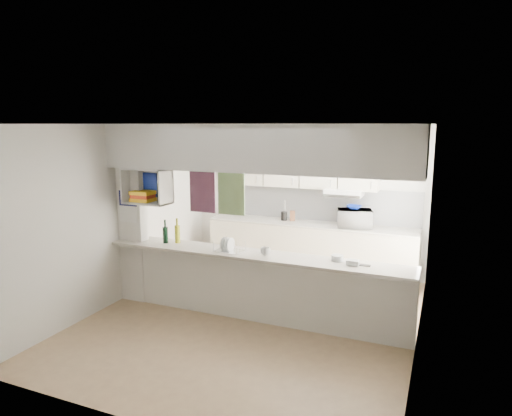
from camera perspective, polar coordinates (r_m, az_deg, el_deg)
The scene contains 16 objects.
floor at distance 6.36m, azimuth -0.51°, elevation -13.67°, with size 4.80×4.80×0.00m, color #987758.
ceiling at distance 5.81m, azimuth -0.55°, elevation 10.45°, with size 4.80×4.80×0.00m, color white.
wall_back at distance 8.17m, azimuth 6.13°, elevation 1.23°, with size 4.20×4.20×0.00m, color silver.
wall_left at distance 7.03m, azimuth -16.45°, elevation -0.64°, with size 4.80×4.80×0.00m, color silver.
wall_right at distance 5.50m, azimuth 20.08°, elevation -3.87°, with size 4.80×4.80×0.00m, color silver.
servery_partition at distance 5.95m, azimuth -2.06°, elevation 1.36°, with size 4.20×0.50×2.60m.
cubby_shelf at distance 6.60m, azimuth -13.37°, elevation 2.42°, with size 0.65×0.35×0.50m.
kitchen_run at distance 7.97m, azimuth 6.62°, elevation -2.49°, with size 3.60×0.63×2.24m.
microwave at distance 7.67m, azimuth 12.24°, elevation -1.30°, with size 0.54×0.37×0.30m, color white.
bowl at distance 7.67m, azimuth 12.17°, elevation 0.09°, with size 0.25×0.25×0.06m, color navy.
dish_rack at distance 6.12m, azimuth -3.34°, elevation -4.73°, with size 0.40×0.32×0.20m.
cup at distance 5.90m, azimuth 1.18°, elevation -5.43°, with size 0.13×0.13×0.10m, color white.
wine_bottles at distance 6.65m, azimuth -10.51°, elevation -3.20°, with size 0.22×0.15×0.36m.
plastic_tubs at distance 5.75m, azimuth 10.92°, elevation -6.38°, with size 0.49×0.23×0.07m.
utensil_jar at distance 8.08m, azimuth 3.53°, elevation -1.01°, with size 0.11×0.11×0.16m, color black.
knife_block at distance 8.06m, azimuth 4.58°, elevation -0.98°, with size 0.09×0.07×0.18m, color #53311C.
Camera 1 is at (2.29, -5.34, 2.60)m, focal length 32.00 mm.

